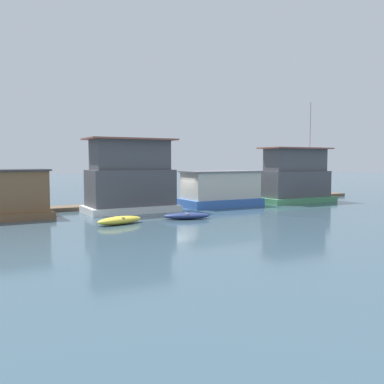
% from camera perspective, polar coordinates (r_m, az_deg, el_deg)
% --- Properties ---
extents(ground_plane, '(200.00, 200.00, 0.00)m').
position_cam_1_polar(ground_plane, '(35.40, -0.78, -2.16)').
color(ground_plane, '#385160').
extents(dock_walkway, '(42.40, 2.04, 0.30)m').
position_cam_1_polar(dock_walkway, '(38.25, -3.07, -1.46)').
color(dock_walkway, brown).
rests_on(dock_walkway, ground_plane).
extents(houseboat_brown, '(5.27, 3.71, 3.35)m').
position_cam_1_polar(houseboat_brown, '(31.36, -23.07, -0.36)').
color(houseboat_brown, brown).
rests_on(houseboat_brown, ground_plane).
extents(houseboat_white, '(6.95, 3.79, 5.59)m').
position_cam_1_polar(houseboat_white, '(32.95, -8.21, 1.75)').
color(houseboat_white, white).
rests_on(houseboat_white, ground_plane).
extents(houseboat_blue, '(6.73, 3.66, 3.04)m').
position_cam_1_polar(houseboat_blue, '(36.84, 3.83, 0.37)').
color(houseboat_blue, '#3866B7').
rests_on(houseboat_blue, ground_plane).
extents(houseboat_green, '(7.38, 3.68, 9.46)m').
position_cam_1_polar(houseboat_green, '(41.58, 13.60, 1.85)').
color(houseboat_green, '#4C9360').
rests_on(houseboat_green, ground_plane).
extents(dinghy_yellow, '(3.24, 1.74, 0.50)m').
position_cam_1_polar(dinghy_yellow, '(26.76, -9.61, -3.74)').
color(dinghy_yellow, yellow).
rests_on(dinghy_yellow, ground_plane).
extents(dinghy_navy, '(3.33, 2.09, 0.44)m').
position_cam_1_polar(dinghy_navy, '(28.74, -0.70, -3.19)').
color(dinghy_navy, navy).
rests_on(dinghy_navy, ground_plane).
extents(mooring_post_near_right, '(0.31, 0.31, 2.19)m').
position_cam_1_polar(mooring_post_near_right, '(41.06, 7.43, 0.22)').
color(mooring_post_near_right, brown).
rests_on(mooring_post_near_right, ground_plane).
extents(mooring_post_near_left, '(0.30, 0.30, 1.71)m').
position_cam_1_polar(mooring_post_near_left, '(37.99, 0.47, -0.42)').
color(mooring_post_near_left, brown).
rests_on(mooring_post_near_left, ground_plane).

